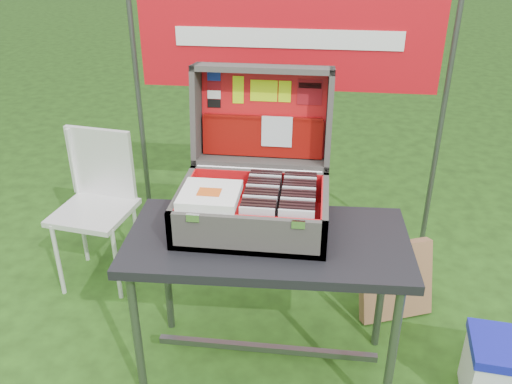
# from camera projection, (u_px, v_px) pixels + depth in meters

# --- Properties ---
(ground) EXTENTS (80.00, 80.00, 0.00)m
(ground) POSITION_uv_depth(u_px,v_px,m) (263.00, 376.00, 2.47)
(ground) COLOR #1E3B12
(ground) RESTS_ON ground
(table) EXTENTS (1.17, 0.62, 0.72)m
(table) POSITION_uv_depth(u_px,v_px,m) (267.00, 307.00, 2.36)
(table) COLOR black
(table) RESTS_ON ground
(table_top) EXTENTS (1.17, 0.62, 0.04)m
(table_top) POSITION_uv_depth(u_px,v_px,m) (268.00, 241.00, 2.20)
(table_top) COLOR black
(table_top) RESTS_ON ground
(table_leg_fl) EXTENTS (0.04, 0.04, 0.68)m
(table_leg_fl) POSITION_uv_depth(u_px,v_px,m) (137.00, 336.00, 2.22)
(table_leg_fl) COLOR #59595B
(table_leg_fl) RESTS_ON ground
(table_leg_fr) EXTENTS (0.04, 0.04, 0.68)m
(table_leg_fr) POSITION_uv_depth(u_px,v_px,m) (391.00, 359.00, 2.11)
(table_leg_fr) COLOR #59595B
(table_leg_fr) RESTS_ON ground
(table_leg_bl) EXTENTS (0.04, 0.04, 0.68)m
(table_leg_bl) POSITION_uv_depth(u_px,v_px,m) (167.00, 272.00, 2.62)
(table_leg_bl) COLOR #59595B
(table_leg_bl) RESTS_ON ground
(table_leg_br) EXTENTS (0.04, 0.04, 0.68)m
(table_leg_br) POSITION_uv_depth(u_px,v_px,m) (382.00, 288.00, 2.51)
(table_leg_br) COLOR #59595B
(table_leg_br) RESTS_ON ground
(table_brace) EXTENTS (0.99, 0.03, 0.03)m
(table_brace) POSITION_uv_depth(u_px,v_px,m) (266.00, 348.00, 2.47)
(table_brace) COLOR #59595B
(table_brace) RESTS_ON ground
(suitcase) EXTENTS (0.61, 0.60, 0.59)m
(suitcase) POSITION_uv_depth(u_px,v_px,m) (254.00, 157.00, 2.18)
(suitcase) COLOR #44413C
(suitcase) RESTS_ON table
(suitcase_base_bottom) EXTENTS (0.61, 0.44, 0.02)m
(suitcase_base_bottom) POSITION_uv_depth(u_px,v_px,m) (253.00, 224.00, 2.26)
(suitcase_base_bottom) COLOR #44413C
(suitcase_base_bottom) RESTS_ON table_top
(suitcase_base_wall_front) EXTENTS (0.61, 0.02, 0.16)m
(suitcase_base_wall_front) POSITION_uv_depth(u_px,v_px,m) (246.00, 236.00, 2.04)
(suitcase_base_wall_front) COLOR #44413C
(suitcase_base_wall_front) RESTS_ON table_top
(suitcase_base_wall_back) EXTENTS (0.61, 0.02, 0.16)m
(suitcase_base_wall_back) POSITION_uv_depth(u_px,v_px,m) (259.00, 187.00, 2.41)
(suitcase_base_wall_back) COLOR #44413C
(suitcase_base_wall_back) RESTS_ON table_top
(suitcase_base_wall_left) EXTENTS (0.02, 0.44, 0.16)m
(suitcase_base_wall_left) POSITION_uv_depth(u_px,v_px,m) (183.00, 205.00, 2.26)
(suitcase_base_wall_left) COLOR #44413C
(suitcase_base_wall_left) RESTS_ON table_top
(suitcase_base_wall_right) EXTENTS (0.02, 0.44, 0.16)m
(suitcase_base_wall_right) POSITION_uv_depth(u_px,v_px,m) (325.00, 214.00, 2.19)
(suitcase_base_wall_right) COLOR #44413C
(suitcase_base_wall_right) RESTS_ON table_top
(suitcase_liner_floor) EXTENTS (0.57, 0.39, 0.01)m
(suitcase_liner_floor) POSITION_uv_depth(u_px,v_px,m) (253.00, 221.00, 2.25)
(suitcase_liner_floor) COLOR red
(suitcase_liner_floor) RESTS_ON suitcase_base_bottom
(suitcase_latch_left) EXTENTS (0.05, 0.01, 0.03)m
(suitcase_latch_left) POSITION_uv_depth(u_px,v_px,m) (193.00, 218.00, 2.02)
(suitcase_latch_left) COLOR silver
(suitcase_latch_left) RESTS_ON suitcase_base_wall_front
(suitcase_latch_right) EXTENTS (0.05, 0.01, 0.03)m
(suitcase_latch_right) POSITION_uv_depth(u_px,v_px,m) (298.00, 225.00, 1.98)
(suitcase_latch_right) COLOR silver
(suitcase_latch_right) RESTS_ON suitcase_base_wall_front
(suitcase_hinge) EXTENTS (0.55, 0.02, 0.02)m
(suitcase_hinge) POSITION_uv_depth(u_px,v_px,m) (259.00, 169.00, 2.38)
(suitcase_hinge) COLOR silver
(suitcase_hinge) RESTS_ON suitcase_base_wall_back
(suitcase_lid_back) EXTENTS (0.61, 0.08, 0.44)m
(suitcase_lid_back) POSITION_uv_depth(u_px,v_px,m) (264.00, 113.00, 2.45)
(suitcase_lid_back) COLOR #44413C
(suitcase_lid_back) RESTS_ON suitcase_base_wall_back
(suitcase_lid_rim_far) EXTENTS (0.61, 0.17, 0.05)m
(suitcase_lid_rim_far) POSITION_uv_depth(u_px,v_px,m) (263.00, 69.00, 2.32)
(suitcase_lid_rim_far) COLOR #44413C
(suitcase_lid_rim_far) RESTS_ON suitcase_lid_back
(suitcase_lid_rim_near) EXTENTS (0.61, 0.17, 0.05)m
(suitcase_lid_rim_near) POSITION_uv_depth(u_px,v_px,m) (261.00, 161.00, 2.46)
(suitcase_lid_rim_near) COLOR #44413C
(suitcase_lid_rim_near) RESTS_ON suitcase_lid_back
(suitcase_lid_rim_left) EXTENTS (0.02, 0.22, 0.46)m
(suitcase_lid_rim_left) POSITION_uv_depth(u_px,v_px,m) (197.00, 114.00, 2.42)
(suitcase_lid_rim_left) COLOR #44413C
(suitcase_lid_rim_left) RESTS_ON suitcase_lid_back
(suitcase_lid_rim_right) EXTENTS (0.02, 0.22, 0.46)m
(suitcase_lid_rim_right) POSITION_uv_depth(u_px,v_px,m) (329.00, 119.00, 2.35)
(suitcase_lid_rim_right) COLOR #44413C
(suitcase_lid_rim_right) RESTS_ON suitcase_lid_back
(suitcase_lid_liner) EXTENTS (0.56, 0.06, 0.38)m
(suitcase_lid_liner) POSITION_uv_depth(u_px,v_px,m) (263.00, 114.00, 2.44)
(suitcase_lid_liner) COLOR red
(suitcase_lid_liner) RESTS_ON suitcase_lid_back
(suitcase_liner_wall_front) EXTENTS (0.57, 0.01, 0.14)m
(suitcase_liner_wall_front) POSITION_uv_depth(u_px,v_px,m) (246.00, 231.00, 2.05)
(suitcase_liner_wall_front) COLOR red
(suitcase_liner_wall_front) RESTS_ON suitcase_base_bottom
(suitcase_liner_wall_back) EXTENTS (0.57, 0.01, 0.14)m
(suitcase_liner_wall_back) POSITION_uv_depth(u_px,v_px,m) (258.00, 186.00, 2.39)
(suitcase_liner_wall_back) COLOR red
(suitcase_liner_wall_back) RESTS_ON suitcase_base_bottom
(suitcase_liner_wall_left) EXTENTS (0.01, 0.39, 0.14)m
(suitcase_liner_wall_left) POSITION_uv_depth(u_px,v_px,m) (186.00, 203.00, 2.25)
(suitcase_liner_wall_left) COLOR red
(suitcase_liner_wall_left) RESTS_ON suitcase_base_bottom
(suitcase_liner_wall_right) EXTENTS (0.01, 0.39, 0.14)m
(suitcase_liner_wall_right) POSITION_uv_depth(u_px,v_px,m) (321.00, 211.00, 2.19)
(suitcase_liner_wall_right) COLOR red
(suitcase_liner_wall_right) RESTS_ON suitcase_base_bottom
(suitcase_lid_pocket) EXTENTS (0.55, 0.06, 0.18)m
(suitcase_lid_pocket) POSITION_uv_depth(u_px,v_px,m) (263.00, 137.00, 2.45)
(suitcase_lid_pocket) COLOR maroon
(suitcase_lid_pocket) RESTS_ON suitcase_lid_liner
(suitcase_pocket_edge) EXTENTS (0.54, 0.02, 0.02)m
(suitcase_pocket_edge) POSITION_uv_depth(u_px,v_px,m) (263.00, 118.00, 2.42)
(suitcase_pocket_edge) COLOR maroon
(suitcase_pocket_edge) RESTS_ON suitcase_lid_pocket
(suitcase_pocket_cd) EXTENTS (0.14, 0.03, 0.14)m
(suitcase_pocket_cd) POSITION_uv_depth(u_px,v_px,m) (277.00, 132.00, 2.42)
(suitcase_pocket_cd) COLOR silver
(suitcase_pocket_cd) RESTS_ON suitcase_lid_pocket
(lid_sticker_cc_a) EXTENTS (0.06, 0.01, 0.04)m
(lid_sticker_cc_a) POSITION_uv_depth(u_px,v_px,m) (214.00, 77.00, 2.40)
(lid_sticker_cc_a) COLOR #1933B2
(lid_sticker_cc_a) RESTS_ON suitcase_lid_liner
(lid_sticker_cc_b) EXTENTS (0.06, 0.01, 0.04)m
(lid_sticker_cc_b) POSITION_uv_depth(u_px,v_px,m) (214.00, 86.00, 2.42)
(lid_sticker_cc_b) COLOR maroon
(lid_sticker_cc_b) RESTS_ON suitcase_lid_liner
(lid_sticker_cc_c) EXTENTS (0.06, 0.01, 0.04)m
(lid_sticker_cc_c) POSITION_uv_depth(u_px,v_px,m) (214.00, 95.00, 2.43)
(lid_sticker_cc_c) COLOR white
(lid_sticker_cc_c) RESTS_ON suitcase_lid_liner
(lid_sticker_cc_d) EXTENTS (0.06, 0.01, 0.04)m
(lid_sticker_cc_d) POSITION_uv_depth(u_px,v_px,m) (214.00, 103.00, 2.44)
(lid_sticker_cc_d) COLOR black
(lid_sticker_cc_d) RESTS_ON suitcase_lid_liner
(lid_card_neon_tall) EXTENTS (0.05, 0.02, 0.12)m
(lid_card_neon_tall) POSITION_uv_depth(u_px,v_px,m) (238.00, 90.00, 2.41)
(lid_card_neon_tall) COLOR #C2F20D
(lid_card_neon_tall) RESTS_ON suitcase_lid_liner
(lid_card_neon_main) EXTENTS (0.12, 0.02, 0.09)m
(lid_card_neon_main) POSITION_uv_depth(u_px,v_px,m) (264.00, 91.00, 2.40)
(lid_card_neon_main) COLOR #C2F20D
(lid_card_neon_main) RESTS_ON suitcase_lid_liner
(lid_card_neon_small) EXTENTS (0.05, 0.02, 0.09)m
(lid_card_neon_small) POSITION_uv_depth(u_px,v_px,m) (285.00, 92.00, 2.39)
(lid_card_neon_small) COLOR #C2F20D
(lid_card_neon_small) RESTS_ON suitcase_lid_liner
(lid_sticker_band) EXTENTS (0.11, 0.02, 0.11)m
(lid_sticker_band) POSITION_uv_depth(u_px,v_px,m) (310.00, 92.00, 2.37)
(lid_sticker_band) COLOR maroon
(lid_sticker_band) RESTS_ON suitcase_lid_liner
(lid_sticker_band_bar) EXTENTS (0.10, 0.01, 0.02)m
(lid_sticker_band_bar) POSITION_uv_depth(u_px,v_px,m) (310.00, 86.00, 2.36)
(lid_sticker_band_bar) COLOR black
(lid_sticker_band_bar) RESTS_ON suitcase_lid_liner
(cd_left_0) EXTENTS (0.14, 0.01, 0.16)m
(cd_left_0) POSITION_uv_depth(u_px,v_px,m) (257.00, 226.00, 2.06)
(cd_left_0) COLOR silver
(cd_left_0) RESTS_ON suitcase_liner_floor
(cd_left_1) EXTENTS (0.14, 0.01, 0.16)m
(cd_left_1) POSITION_uv_depth(u_px,v_px,m) (258.00, 223.00, 2.08)
(cd_left_1) COLOR black
(cd_left_1) RESTS_ON suitcase_liner_floor
(cd_left_2) EXTENTS (0.14, 0.01, 0.16)m
(cd_left_2) POSITION_uv_depth(u_px,v_px,m) (258.00, 220.00, 2.10)
(cd_left_2) COLOR black
(cd_left_2) RESTS_ON suitcase_liner_floor
(cd_left_3) EXTENTS (0.14, 0.01, 0.16)m
(cd_left_3) POSITION_uv_depth(u_px,v_px,m) (259.00, 216.00, 2.12)
(cd_left_3) COLOR black
(cd_left_3) RESTS_ON suitcase_liner_floor
(cd_left_4) EXTENTS (0.14, 0.01, 0.16)m
(cd_left_4) POSITION_uv_depth(u_px,v_px,m) (260.00, 213.00, 2.15)
(cd_left_4) COLOR silver
(cd_left_4) RESTS_ON suitcase_liner_floor
(cd_left_5) EXTENTS (0.14, 0.01, 0.16)m
(cd_left_5) POSITION_uv_depth(u_px,v_px,m) (261.00, 211.00, 2.17)
(cd_left_5) COLOR black
(cd_left_5) RESTS_ON suitcase_liner_floor
(cd_left_6) EXTENTS (0.14, 0.01, 0.16)m
(cd_left_6) POSITION_uv_depth(u_px,v_px,m) (261.00, 208.00, 2.19)
(cd_left_6) COLOR black
(cd_left_6) RESTS_ON suitcase_liner_floor
(cd_left_7) EXTENTS (0.14, 0.01, 0.16)m
(cd_left_7) POSITION_uv_depth(u_px,v_px,m) (262.00, 205.00, 2.21)
(cd_left_7) COLOR black
(cd_left_7) RESTS_ON suitcase_liner_floor
(cd_left_8) EXTENTS (0.14, 0.01, 0.16)m
(cd_left_8) POSITION_uv_depth(u_px,v_px,m) (263.00, 202.00, 2.23)
(cd_left_8) COLOR silver
(cd_left_8) RESTS_ON suitcase_liner_floor
(cd_left_9) EXTENTS (0.14, 0.01, 0.16)m
(cd_left_9) POSITION_uv_depth(u_px,v_px,m) (263.00, 199.00, 2.25)
(cd_left_9) COLOR black
(cd_left_9) RESTS_ON suitcase_liner_floor
(cd_left_10) EXTENTS (0.14, 0.01, 0.16)m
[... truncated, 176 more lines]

